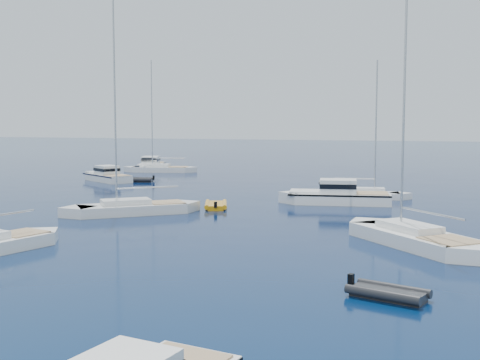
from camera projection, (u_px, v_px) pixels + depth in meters
The scene contains 11 objects.
ground at pixel (207, 261), 30.12m from camera, with size 400.00×400.00×0.00m, color #072448.
motor_cruiser_centre at pixel (335, 204), 51.23m from camera, with size 3.05×9.97×2.62m, color white, non-canonical shape.
motor_cruiser_far_l at pixel (106, 181), 70.84m from camera, with size 2.70×8.82×2.32m, color white, non-canonical shape.
motor_cruiser_horizon at pixel (151, 170), 87.08m from camera, with size 2.91×9.51×2.50m, color white, non-canonical shape.
sailboat_mid_r at pixel (414, 245), 33.95m from camera, with size 3.07×11.79×17.33m, color white, non-canonical shape.
sailboat_mid_l at pixel (132, 214), 45.55m from camera, with size 2.88×11.07×16.28m, color silver, non-canonical shape.
sailboat_centre at pixel (365, 198), 54.76m from camera, with size 2.24×8.62×12.67m, color white, non-canonical shape.
sailboat_far_l at pixel (160, 172), 83.79m from camera, with size 2.78×10.68×15.70m, color silver, non-canonical shape.
tender_yellow at pixel (216, 208), 48.74m from camera, with size 2.10×3.86×0.95m, color orange, non-canonical shape.
tender_grey_near at pixel (388, 299), 23.71m from camera, with size 1.78×3.15×0.95m, color black, non-canonical shape.
tender_grey_far at pixel (137, 182), 69.98m from camera, with size 2.07×3.81×0.95m, color black, non-canonical shape.
Camera 1 is at (11.25, -27.44, 6.82)m, focal length 45.88 mm.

